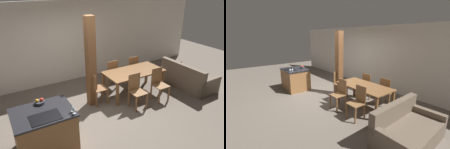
{
  "view_description": "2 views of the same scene",
  "coord_description": "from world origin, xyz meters",
  "views": [
    {
      "loc": [
        -2.12,
        -4.33,
        3.26
      ],
      "look_at": [
        0.6,
        0.2,
        0.95
      ],
      "focal_mm": 35.0,
      "sensor_mm": 36.0,
      "label": 1
    },
    {
      "loc": [
        4.66,
        -2.97,
        2.28
      ],
      "look_at": [
        0.6,
        0.2,
        0.95
      ],
      "focal_mm": 24.0,
      "sensor_mm": 36.0,
      "label": 2
    }
  ],
  "objects": [
    {
      "name": "dining_table",
      "position": [
        1.56,
        0.52,
        0.64
      ],
      "size": [
        1.79,
        0.91,
        0.73
      ],
      "color": "brown",
      "rests_on": "ground_plane"
    },
    {
      "name": "dining_chair_head_end",
      "position": [
        0.29,
        0.52,
        0.5
      ],
      "size": [
        0.4,
        0.4,
        0.94
      ],
      "rotation": [
        0.0,
        0.0,
        1.57
      ],
      "color": "brown",
      "rests_on": "ground_plane"
    },
    {
      "name": "kitchen_island",
      "position": [
        -1.44,
        -0.57,
        0.46
      ],
      "size": [
        1.17,
        0.93,
        0.92
      ],
      "color": "olive",
      "rests_on": "ground_plane"
    },
    {
      "name": "fruit_bowl",
      "position": [
        -1.4,
        -0.24,
        0.95
      ],
      "size": [
        0.21,
        0.21,
        0.11
      ],
      "color": "#383D47",
      "rests_on": "kitchen_island"
    },
    {
      "name": "couch",
      "position": [
        3.34,
        -0.04,
        0.28
      ],
      "size": [
        0.91,
        1.71,
        0.84
      ],
      "rotation": [
        0.0,
        0.0,
        1.59
      ],
      "color": "brown",
      "rests_on": "ground_plane"
    },
    {
      "name": "dining_chair_far_left",
      "position": [
        1.16,
        1.2,
        0.5
      ],
      "size": [
        0.4,
        0.4,
        0.94
      ],
      "rotation": [
        0.0,
        0.0,
        3.14
      ],
      "color": "brown",
      "rests_on": "ground_plane"
    },
    {
      "name": "dining_chair_near_left",
      "position": [
        1.16,
        -0.17,
        0.5
      ],
      "size": [
        0.4,
        0.4,
        0.94
      ],
      "color": "brown",
      "rests_on": "ground_plane"
    },
    {
      "name": "dining_chair_near_right",
      "position": [
        1.96,
        -0.17,
        0.5
      ],
      "size": [
        0.4,
        0.4,
        0.94
      ],
      "color": "brown",
      "rests_on": "ground_plane"
    },
    {
      "name": "wine_glass_near",
      "position": [
        -0.93,
        -0.96,
        1.02
      ],
      "size": [
        0.07,
        0.07,
        0.15
      ],
      "color": "silver",
      "rests_on": "kitchen_island"
    },
    {
      "name": "wine_glass_middle",
      "position": [
        -0.93,
        -0.87,
        1.02
      ],
      "size": [
        0.07,
        0.07,
        0.15
      ],
      "color": "silver",
      "rests_on": "kitchen_island"
    },
    {
      "name": "wall_back",
      "position": [
        0.0,
        2.47,
        1.35
      ],
      "size": [
        11.2,
        0.08,
        2.7
      ],
      "color": "silver",
      "rests_on": "ground_plane"
    },
    {
      "name": "dining_chair_far_right",
      "position": [
        1.96,
        1.2,
        0.5
      ],
      "size": [
        0.4,
        0.4,
        0.94
      ],
      "rotation": [
        0.0,
        0.0,
        3.14
      ],
      "color": "brown",
      "rests_on": "ground_plane"
    },
    {
      "name": "ground_plane",
      "position": [
        0.0,
        0.0,
        0.0
      ],
      "size": [
        16.0,
        16.0,
        0.0
      ],
      "primitive_type": "plane",
      "color": "#665B51"
    },
    {
      "name": "timber_post",
      "position": [
        0.18,
        0.59,
        1.23
      ],
      "size": [
        0.23,
        0.23,
        2.47
      ],
      "color": "brown",
      "rests_on": "ground_plane"
    }
  ]
}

